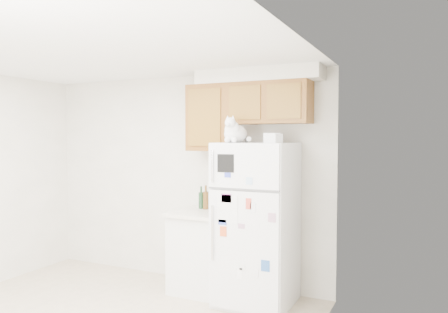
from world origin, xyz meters
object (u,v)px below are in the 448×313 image
Objects in this scene: cat at (235,132)px; bottle_amber at (206,197)px; refrigerator at (256,223)px; storage_box_front at (273,138)px; bottle_green at (201,197)px; base_counter at (202,251)px; storage_box_back at (273,138)px.

cat is 1.45× the size of bottle_amber.
refrigerator is 0.98m from cat.
bottle_green is at bearing -175.50° from storage_box_front.
refrigerator is at bearing -6.09° from base_counter.
bottle_amber is (-0.71, 0.20, 0.21)m from refrigerator.
bottle_green is 0.94× the size of bottle_amber.
storage_box_back is at bearing 4.42° from base_counter.
bottle_amber is (-0.51, 0.33, -0.75)m from cat.
base_counter is at bearing -59.12° from bottle_green.
storage_box_back is at bearing 38.70° from cat.
base_counter is 1.45m from cat.
bottle_green is at bearing 172.46° from bottle_amber.
storage_box_back is (0.13, 0.14, 0.90)m from refrigerator.
storage_box_front is at bearing -29.16° from refrigerator.
base_counter is 3.31× the size of bottle_amber.
storage_box_back is 0.28m from storage_box_front.
base_counter is 2.29× the size of cat.
refrigerator is at bearing -16.04° from bottle_amber.
storage_box_front is 0.54× the size of bottle_amber.
bottle_amber is at bearing 168.65° from storage_box_back.
storage_box_front reaches higher than refrigerator.
cat is (-0.19, -0.13, 0.95)m from refrigerator.
refrigerator is 0.76m from bottle_amber.
bottle_amber is at bearing 147.28° from cat.
storage_box_back reaches higher than base_counter.
cat is 0.42m from storage_box_back.
bottle_green is at bearing 164.67° from refrigerator.
cat is 2.23× the size of storage_box_back.
storage_box_back reaches higher than bottle_green.
storage_box_front is at bearing -12.36° from base_counter.
cat is at bearing -32.72° from bottle_amber.
base_counter is 3.51× the size of bottle_green.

